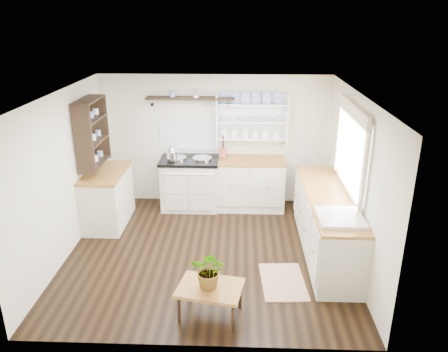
{
  "coord_description": "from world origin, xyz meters",
  "views": [
    {
      "loc": [
        0.45,
        -5.54,
        3.3
      ],
      "look_at": [
        0.23,
        0.25,
        1.1
      ],
      "focal_mm": 35.0,
      "sensor_mm": 36.0,
      "label": 1
    }
  ],
  "objects": [
    {
      "name": "aga_cooker",
      "position": [
        -0.42,
        1.57,
        0.46
      ],
      "size": [
        1.01,
        0.7,
        0.93
      ],
      "color": "beige",
      "rests_on": "floor"
    },
    {
      "name": "wall_back",
      "position": [
        0.0,
        1.9,
        1.15
      ],
      "size": [
        4.0,
        0.02,
        2.3
      ],
      "primitive_type": "cube",
      "color": "beige",
      "rests_on": "ground"
    },
    {
      "name": "ceiling",
      "position": [
        0.0,
        0.0,
        2.3
      ],
      "size": [
        4.0,
        3.8,
        0.01
      ],
      "primitive_type": "cube",
      "color": "white",
      "rests_on": "wall_back"
    },
    {
      "name": "wall_right",
      "position": [
        2.0,
        0.0,
        1.15
      ],
      "size": [
        0.02,
        3.8,
        2.3
      ],
      "primitive_type": "cube",
      "color": "beige",
      "rests_on": "ground"
    },
    {
      "name": "belfast_sink",
      "position": [
        1.7,
        -0.65,
        0.8
      ],
      "size": [
        0.55,
        0.6,
        0.45
      ],
      "color": "white",
      "rests_on": "right_cabinets"
    },
    {
      "name": "floor_rug",
      "position": [
        1.03,
        -0.71,
        0.01
      ],
      "size": [
        0.6,
        0.88,
        0.02
      ],
      "primitive_type": "cube",
      "rotation": [
        0.0,
        0.0,
        0.06
      ],
      "color": "#9F7D5C",
      "rests_on": "floor"
    },
    {
      "name": "wall_left",
      "position": [
        -2.0,
        0.0,
        1.15
      ],
      "size": [
        0.02,
        3.8,
        2.3
      ],
      "primitive_type": "cube",
      "color": "beige",
      "rests_on": "ground"
    },
    {
      "name": "window",
      "position": [
        1.95,
        0.15,
        1.56
      ],
      "size": [
        0.08,
        1.55,
        1.22
      ],
      "color": "white",
      "rests_on": "wall_right"
    },
    {
      "name": "center_table",
      "position": [
        0.13,
        -1.4,
        0.34
      ],
      "size": [
        0.8,
        0.64,
        0.39
      ],
      "rotation": [
        0.0,
        0.0,
        -0.19
      ],
      "color": "brown",
      "rests_on": "floor"
    },
    {
      "name": "potted_plant",
      "position": [
        0.13,
        -1.4,
        0.61
      ],
      "size": [
        0.47,
        0.43,
        0.44
      ],
      "primitive_type": "imported",
      "rotation": [
        0.0,
        0.0,
        -0.24
      ],
      "color": "#3F7233",
      "rests_on": "center_table"
    },
    {
      "name": "kettle",
      "position": [
        -0.7,
        1.45,
        1.04
      ],
      "size": [
        0.18,
        0.18,
        0.22
      ],
      "primitive_type": null,
      "color": "silver",
      "rests_on": "aga_cooker"
    },
    {
      "name": "back_cabinets",
      "position": [
        0.6,
        1.6,
        0.46
      ],
      "size": [
        1.27,
        0.63,
        0.9
      ],
      "color": "beige",
      "rests_on": "floor"
    },
    {
      "name": "right_cabinets",
      "position": [
        1.7,
        0.1,
        0.46
      ],
      "size": [
        0.62,
        2.43,
        0.9
      ],
      "color": "beige",
      "rests_on": "floor"
    },
    {
      "name": "high_shelf",
      "position": [
        -0.4,
        1.78,
        1.91
      ],
      "size": [
        1.5,
        0.29,
        0.16
      ],
      "color": "black",
      "rests_on": "wall_back"
    },
    {
      "name": "utensil_crock",
      "position": [
        0.15,
        1.68,
        0.99
      ],
      "size": [
        0.14,
        0.14,
        0.16
      ],
      "primitive_type": "cylinder",
      "color": "#A94D3E",
      "rests_on": "back_cabinets"
    },
    {
      "name": "plate_rack",
      "position": [
        0.65,
        1.86,
        1.56
      ],
      "size": [
        1.2,
        0.22,
        0.9
      ],
      "color": "white",
      "rests_on": "wall_back"
    },
    {
      "name": "left_shelving",
      "position": [
        -1.84,
        0.9,
        1.55
      ],
      "size": [
        0.28,
        0.8,
        1.05
      ],
      "primitive_type": "cube",
      "color": "black",
      "rests_on": "wall_left"
    },
    {
      "name": "floor",
      "position": [
        0.0,
        0.0,
        0.0
      ],
      "size": [
        4.0,
        3.8,
        0.01
      ],
      "primitive_type": "cube",
      "color": "black",
      "rests_on": "ground"
    },
    {
      "name": "left_cabinets",
      "position": [
        -1.7,
        0.9,
        0.46
      ],
      "size": [
        0.62,
        1.13,
        0.9
      ],
      "color": "beige",
      "rests_on": "floor"
    }
  ]
}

